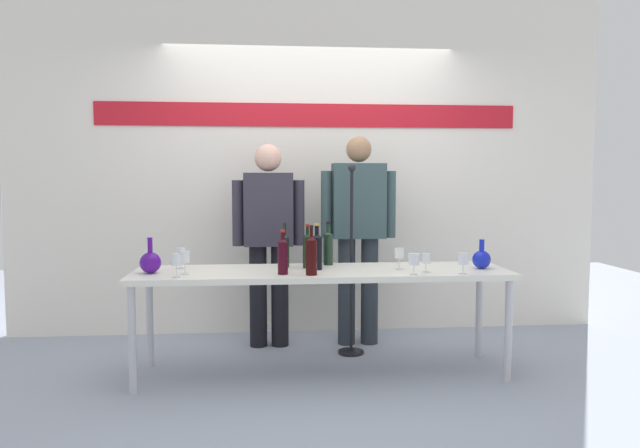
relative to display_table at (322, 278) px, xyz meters
The scene contains 22 objects.
ground_plane 0.68m from the display_table, ahead, with size 10.00×10.00×0.00m, color #979FB2.
back_wall 1.46m from the display_table, 90.00° to the left, with size 5.22×0.11×3.00m.
display_table is the anchor object (origin of this frame).
decanter_blue_left 1.16m from the display_table, behind, with size 0.14×0.14×0.24m.
decanter_blue_right 1.12m from the display_table, ahead, with size 0.13×0.13×0.21m.
presenter_left 0.84m from the display_table, 116.89° to the left, with size 0.58×0.22×1.63m.
presenter_right 0.86m from the display_table, 63.11° to the left, with size 0.61×0.22×1.70m.
wine_bottle_0 0.19m from the display_table, 156.65° to the left, with size 0.07×0.07×0.32m.
wine_bottle_1 0.37m from the display_table, 149.21° to the right, with size 0.07×0.07×0.29m.
wine_bottle_2 0.29m from the display_table, 113.02° to the right, with size 0.07×0.07×0.33m.
wine_bottle_3 0.23m from the display_table, 134.14° to the left, with size 0.06×0.06×0.31m.
wine_bottle_4 0.25m from the display_table, 96.37° to the left, with size 0.08×0.08×0.29m.
wine_bottle_5 0.34m from the display_table, 150.58° to the left, with size 0.06×0.06×0.32m.
wine_bottle_6 0.31m from the display_table, 73.87° to the left, with size 0.07×0.07×0.32m.
wine_glass_left_0 1.00m from the display_table, behind, with size 0.06×0.06×0.15m.
wine_glass_left_1 0.99m from the display_table, 166.00° to the right, with size 0.06×0.06×0.15m.
wine_glass_left_2 0.94m from the display_table, behind, with size 0.07×0.07×0.15m.
wine_glass_right_0 0.96m from the display_table, 16.39° to the right, with size 0.07×0.07×0.14m.
wine_glass_right_1 0.56m from the display_table, ahead, with size 0.07×0.07×0.15m.
wine_glass_right_2 0.72m from the display_table, 14.47° to the right, with size 0.06×0.06×0.13m.
wine_glass_right_3 0.65m from the display_table, 23.94° to the right, with size 0.07×0.07×0.14m.
microphone_stand 0.56m from the display_table, 59.13° to the left, with size 0.20×0.20×1.47m.
Camera 1 is at (-0.36, -3.94, 1.35)m, focal length 32.55 mm.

